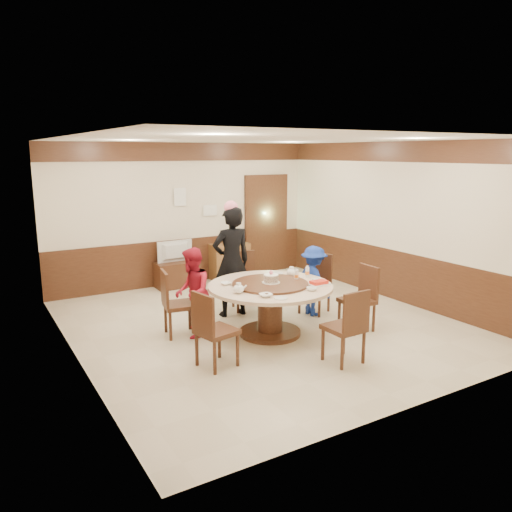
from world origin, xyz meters
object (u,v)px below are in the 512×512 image
banquet_table (270,299)px  television (176,252)px  person_standing (232,262)px  person_red (192,293)px  side_cabinet (230,261)px  thermos (232,234)px  tv_stand (177,274)px  birthday_cake (271,279)px  person_blue (314,281)px  shrimp_platter (319,283)px

banquet_table → television: television is taller
person_standing → television: bearing=-84.4°
banquet_table → person_red: size_ratio=1.38×
side_cabinet → thermos: thermos is taller
person_red → tv_stand: size_ratio=1.52×
birthday_cake → thermos: bearing=71.3°
person_standing → tv_stand: size_ratio=2.10×
person_standing → person_red: (-0.93, -0.54, -0.24)m
tv_stand → side_cabinet: side_cabinet is taller
person_red → thermos: size_ratio=3.41×
person_red → thermos: 3.41m
television → side_cabinet: 1.24m
person_red → thermos: bearing=167.0°
tv_stand → person_blue: bearing=-65.5°
tv_stand → thermos: bearing=1.4°
shrimp_platter → tv_stand: shrimp_platter is taller
person_red → shrimp_platter: 1.82m
tv_stand → television: size_ratio=1.18×
person_red → television: person_red is taller
shrimp_platter → television: bearing=102.1°
person_red → birthday_cake: size_ratio=5.01×
person_blue → side_cabinet: 2.81m
side_cabinet → television: bearing=-178.6°
person_blue → thermos: size_ratio=3.00×
banquet_table → person_blue: 1.17m
tv_stand → thermos: thermos is taller
banquet_table → shrimp_platter: 0.74m
person_standing → side_cabinet: size_ratio=2.23×
birthday_cake → tv_stand: bearing=93.1°
person_blue → shrimp_platter: size_ratio=3.80×
thermos → person_red: bearing=-127.9°
person_blue → shrimp_platter: person_blue is taller
birthday_cake → shrimp_platter: birthday_cake is taller
birthday_cake → thermos: (1.09, 3.22, 0.10)m
shrimp_platter → tv_stand: (-0.76, 3.55, -0.53)m
person_blue → television: size_ratio=1.58×
tv_stand → person_standing: bearing=-87.1°
birthday_cake → side_cabinet: bearing=72.4°
person_standing → person_blue: 1.37m
banquet_table → shrimp_platter: bearing=-31.7°
person_red → television: 2.77m
person_standing → birthday_cake: bearing=96.3°
banquet_table → person_red: 1.13m
person_blue → birthday_cake: 1.19m
banquet_table → television: bearing=92.9°
shrimp_platter → banquet_table: bearing=148.3°
banquet_table → shrimp_platter: (0.59, -0.37, 0.24)m
person_standing → television: (-0.11, 2.11, -0.18)m
person_blue → side_cabinet: person_blue is taller
shrimp_platter → person_red: bearing=150.4°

